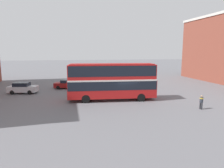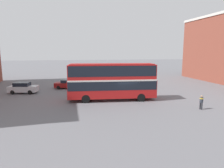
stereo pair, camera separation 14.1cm
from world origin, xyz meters
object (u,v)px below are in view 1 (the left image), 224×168
object	(u,v)px
pedestrian_foreground	(201,101)
parked_car_kerb_near	(67,84)
parked_car_side_street	(23,88)
double_decker_bus	(112,80)
parked_car_kerb_far	(103,79)

from	to	relation	value
pedestrian_foreground	parked_car_kerb_near	bearing A→B (deg)	-54.36
parked_car_side_street	double_decker_bus	bearing A→B (deg)	-19.02
parked_car_kerb_near	parked_car_side_street	xyz separation A→B (m)	(-6.40, -2.68, 0.07)
parked_car_kerb_near	parked_car_kerb_far	world-z (taller)	parked_car_kerb_near
double_decker_bus	parked_car_side_street	world-z (taller)	double_decker_bus
pedestrian_foreground	parked_car_kerb_near	xyz separation A→B (m)	(-14.48, 15.73, -0.20)
double_decker_bus	pedestrian_foreground	size ratio (longest dim) A/B	7.25
pedestrian_foreground	parked_car_kerb_far	world-z (taller)	pedestrian_foreground
parked_car_kerb_near	parked_car_kerb_far	xyz separation A→B (m)	(7.04, 4.61, -0.04)
double_decker_bus	parked_car_side_street	bearing A→B (deg)	155.97
parked_car_kerb_near	parked_car_kerb_far	size ratio (longest dim) A/B	0.96
double_decker_bus	pedestrian_foreground	bearing A→B (deg)	-29.48
double_decker_bus	parked_car_kerb_far	distance (m)	14.44
parked_car_kerb_far	parked_car_side_street	world-z (taller)	parked_car_side_street
double_decker_bus	parked_car_side_street	distance (m)	14.21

